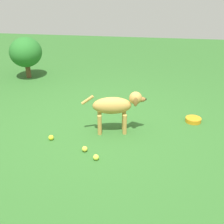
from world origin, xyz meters
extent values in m
plane|color=#2D6026|center=(0.00, 0.00, 0.00)|extent=(14.00, 14.00, 0.00)
ellipsoid|color=#C69347|center=(-0.03, 0.19, 0.38)|extent=(0.29, 0.53, 0.22)
cylinder|color=#C69347|center=(-0.12, 0.33, 0.13)|extent=(0.05, 0.05, 0.27)
cylinder|color=#C69347|center=(0.00, 0.36, 0.13)|extent=(0.05, 0.05, 0.27)
cylinder|color=#C69347|center=(-0.06, 0.02, 0.13)|extent=(0.05, 0.05, 0.27)
cylinder|color=#C69347|center=(0.06, 0.04, 0.13)|extent=(0.05, 0.05, 0.27)
ellipsoid|color=#C69347|center=(-0.09, 0.48, 0.48)|extent=(0.18, 0.19, 0.16)
ellipsoid|color=olive|center=(-0.10, 0.55, 0.46)|extent=(0.09, 0.13, 0.07)
sphere|color=black|center=(-0.11, 0.60, 0.46)|extent=(0.03, 0.03, 0.03)
ellipsoid|color=olive|center=(-0.16, 0.46, 0.46)|extent=(0.04, 0.06, 0.12)
ellipsoid|color=olive|center=(-0.01, 0.49, 0.46)|extent=(0.04, 0.06, 0.12)
cylinder|color=#C69347|center=(0.03, -0.12, 0.46)|extent=(0.07, 0.17, 0.13)
sphere|color=#D4E441|center=(0.64, 0.11, 0.03)|extent=(0.07, 0.07, 0.07)
sphere|color=yellow|center=(0.30, -0.54, 0.03)|extent=(0.07, 0.07, 0.07)
sphere|color=#D5E541|center=(-0.80, 0.25, 0.03)|extent=(0.07, 0.07, 0.07)
sphere|color=#D2D33E|center=(0.49, -0.05, 0.03)|extent=(0.07, 0.07, 0.07)
cylinder|color=orange|center=(-0.50, 1.28, 0.03)|extent=(0.22, 0.22, 0.06)
cylinder|color=brown|center=(-2.05, -1.89, 0.12)|extent=(0.10, 0.10, 0.25)
ellipsoid|color=#266B26|center=(-2.05, -1.89, 0.53)|extent=(0.70, 0.63, 0.59)
camera|label=1|loc=(3.19, 0.70, 1.82)|focal=44.84mm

